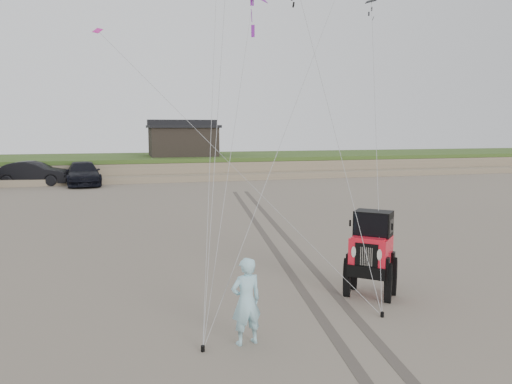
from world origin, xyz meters
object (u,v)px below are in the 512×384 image
(truck_c, at_px, (83,174))
(jeep, at_px, (371,263))
(man, at_px, (246,301))
(truck_b, at_px, (33,173))
(cabin, at_px, (183,140))

(truck_c, xyz_separation_m, jeep, (8.78, -28.78, 0.02))
(man, bearing_deg, jeep, -164.49)
(truck_b, height_order, man, truck_b)
(truck_c, relative_size, man, 3.36)
(cabin, xyz_separation_m, truck_b, (-12.11, -6.08, -2.34))
(cabin, height_order, truck_c, cabin)
(truck_c, distance_m, man, 31.10)
(truck_b, distance_m, man, 32.70)
(cabin, xyz_separation_m, truck_c, (-8.48, -6.93, -2.37))
(truck_b, xyz_separation_m, man, (8.62, -31.55, -0.01))
(cabin, bearing_deg, man, -95.30)
(jeep, bearing_deg, man, -111.15)
(truck_c, bearing_deg, cabin, 33.53)
(cabin, bearing_deg, jeep, -89.52)
(cabin, distance_m, truck_c, 11.21)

